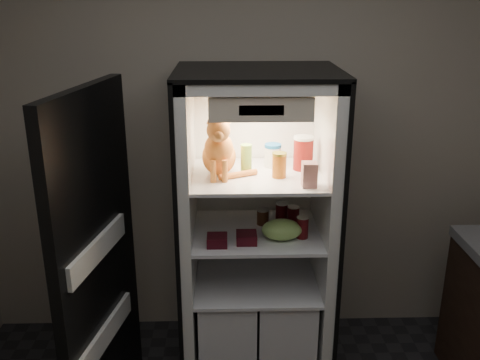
# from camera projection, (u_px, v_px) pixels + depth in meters

# --- Properties ---
(room_shell) EXTENTS (3.60, 3.60, 3.60)m
(room_shell) POSITION_uv_depth(u_px,v_px,m) (282.00, 210.00, 1.67)
(room_shell) COLOR white
(room_shell) RESTS_ON floor
(refrigerator) EXTENTS (0.90, 0.72, 1.88)m
(refrigerator) POSITION_uv_depth(u_px,v_px,m) (256.00, 248.00, 3.25)
(refrigerator) COLOR white
(refrigerator) RESTS_ON floor
(fridge_door) EXTENTS (0.23, 0.86, 1.85)m
(fridge_door) POSITION_uv_depth(u_px,v_px,m) (98.00, 268.00, 2.77)
(fridge_door) COLOR black
(fridge_door) RESTS_ON floor
(tabby_cat) EXTENTS (0.31, 0.36, 0.38)m
(tabby_cat) POSITION_uv_depth(u_px,v_px,m) (219.00, 151.00, 2.95)
(tabby_cat) COLOR #DB5B1C
(tabby_cat) RESTS_ON refrigerator
(parmesan_shaker) EXTENTS (0.06, 0.06, 0.17)m
(parmesan_shaker) POSITION_uv_depth(u_px,v_px,m) (246.00, 159.00, 3.01)
(parmesan_shaker) COLOR green
(parmesan_shaker) RESTS_ON refrigerator
(mayo_tub) EXTENTS (0.10, 0.10, 0.14)m
(mayo_tub) POSITION_uv_depth(u_px,v_px,m) (273.00, 155.00, 3.13)
(mayo_tub) COLOR white
(mayo_tub) RESTS_ON refrigerator
(salsa_jar) EXTENTS (0.08, 0.08, 0.14)m
(salsa_jar) POSITION_uv_depth(u_px,v_px,m) (279.00, 165.00, 2.95)
(salsa_jar) COLOR maroon
(salsa_jar) RESTS_ON refrigerator
(pepper_jar) EXTENTS (0.12, 0.12, 0.20)m
(pepper_jar) POSITION_uv_depth(u_px,v_px,m) (303.00, 153.00, 3.08)
(pepper_jar) COLOR maroon
(pepper_jar) RESTS_ON refrigerator
(cream_carton) EXTENTS (0.08, 0.08, 0.13)m
(cream_carton) POSITION_uv_depth(u_px,v_px,m) (309.00, 175.00, 2.81)
(cream_carton) COLOR beige
(cream_carton) RESTS_ON refrigerator
(soda_can_a) EXTENTS (0.07, 0.07, 0.13)m
(soda_can_a) POSITION_uv_depth(u_px,v_px,m) (282.00, 214.00, 3.21)
(soda_can_a) COLOR black
(soda_can_a) RESTS_ON refrigerator
(soda_can_b) EXTENTS (0.07, 0.07, 0.13)m
(soda_can_b) POSITION_uv_depth(u_px,v_px,m) (293.00, 217.00, 3.17)
(soda_can_b) COLOR black
(soda_can_b) RESTS_ON refrigerator
(soda_can_c) EXTENTS (0.07, 0.07, 0.13)m
(soda_can_c) POSITION_uv_depth(u_px,v_px,m) (302.00, 227.00, 3.03)
(soda_can_c) COLOR black
(soda_can_c) RESTS_ON refrigerator
(condiment_jar) EXTENTS (0.07, 0.07, 0.10)m
(condiment_jar) POSITION_uv_depth(u_px,v_px,m) (263.00, 216.00, 3.21)
(condiment_jar) COLOR #512A17
(condiment_jar) RESTS_ON refrigerator
(grape_bag) EXTENTS (0.23, 0.17, 0.11)m
(grape_bag) POSITION_uv_depth(u_px,v_px,m) (282.00, 230.00, 3.02)
(grape_bag) COLOR #83AC50
(grape_bag) RESTS_ON refrigerator
(berry_box_left) EXTENTS (0.11, 0.11, 0.06)m
(berry_box_left) POSITION_uv_depth(u_px,v_px,m) (217.00, 240.00, 2.95)
(berry_box_left) COLOR #450B12
(berry_box_left) RESTS_ON refrigerator
(berry_box_right) EXTENTS (0.11, 0.11, 0.06)m
(berry_box_right) POSITION_uv_depth(u_px,v_px,m) (246.00, 238.00, 2.98)
(berry_box_right) COLOR #450B12
(berry_box_right) RESTS_ON refrigerator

